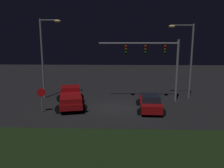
{
  "coord_description": "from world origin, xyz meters",
  "views": [
    {
      "loc": [
        0.57,
        -20.31,
        6.23
      ],
      "look_at": [
        -0.16,
        0.5,
        2.23
      ],
      "focal_mm": 35.09,
      "sensor_mm": 36.0,
      "label": 1
    }
  ],
  "objects_px": {
    "pickup_truck": "(71,96)",
    "street_lamp_right": "(187,52)",
    "car_sedan": "(150,103)",
    "traffic_signal_gantry": "(154,55)",
    "stop_sign": "(41,96)",
    "street_lamp_left": "(46,50)"
  },
  "relations": [
    {
      "from": "street_lamp_left",
      "to": "traffic_signal_gantry",
      "type": "bearing_deg",
      "value": -3.85
    },
    {
      "from": "pickup_truck",
      "to": "car_sedan",
      "type": "height_order",
      "value": "pickup_truck"
    },
    {
      "from": "car_sedan",
      "to": "traffic_signal_gantry",
      "type": "height_order",
      "value": "traffic_signal_gantry"
    },
    {
      "from": "car_sedan",
      "to": "street_lamp_right",
      "type": "xyz_separation_m",
      "value": [
        4.45,
        4.62,
        4.39
      ]
    },
    {
      "from": "street_lamp_left",
      "to": "street_lamp_right",
      "type": "bearing_deg",
      "value": 1.38
    },
    {
      "from": "traffic_signal_gantry",
      "to": "street_lamp_right",
      "type": "relative_size",
      "value": 1.02
    },
    {
      "from": "car_sedan",
      "to": "stop_sign",
      "type": "distance_m",
      "value": 9.85
    },
    {
      "from": "car_sedan",
      "to": "stop_sign",
      "type": "bearing_deg",
      "value": 98.13
    },
    {
      "from": "pickup_truck",
      "to": "car_sedan",
      "type": "distance_m",
      "value": 7.7
    },
    {
      "from": "pickup_truck",
      "to": "car_sedan",
      "type": "xyz_separation_m",
      "value": [
        7.62,
        -1.05,
        -0.26
      ]
    },
    {
      "from": "pickup_truck",
      "to": "street_lamp_right",
      "type": "distance_m",
      "value": 13.25
    },
    {
      "from": "traffic_signal_gantry",
      "to": "street_lamp_right",
      "type": "bearing_deg",
      "value": 17.45
    },
    {
      "from": "car_sedan",
      "to": "stop_sign",
      "type": "xyz_separation_m",
      "value": [
        -9.76,
        -0.98,
        0.82
      ]
    },
    {
      "from": "stop_sign",
      "to": "street_lamp_right",
      "type": "bearing_deg",
      "value": 21.5
    },
    {
      "from": "street_lamp_right",
      "to": "stop_sign",
      "type": "relative_size",
      "value": 3.65
    },
    {
      "from": "car_sedan",
      "to": "street_lamp_left",
      "type": "xyz_separation_m",
      "value": [
        -10.91,
        4.25,
        4.65
      ]
    },
    {
      "from": "stop_sign",
      "to": "street_lamp_left",
      "type": "bearing_deg",
      "value": 102.4
    },
    {
      "from": "car_sedan",
      "to": "street_lamp_left",
      "type": "distance_m",
      "value": 12.6
    },
    {
      "from": "street_lamp_left",
      "to": "stop_sign",
      "type": "relative_size",
      "value": 3.89
    },
    {
      "from": "car_sedan",
      "to": "street_lamp_left",
      "type": "bearing_deg",
      "value": 71.12
    },
    {
      "from": "traffic_signal_gantry",
      "to": "street_lamp_left",
      "type": "xyz_separation_m",
      "value": [
        -11.68,
        0.79,
        0.49
      ]
    },
    {
      "from": "pickup_truck",
      "to": "street_lamp_right",
      "type": "height_order",
      "value": "street_lamp_right"
    }
  ]
}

